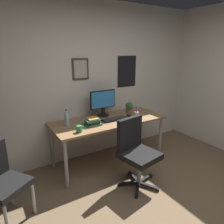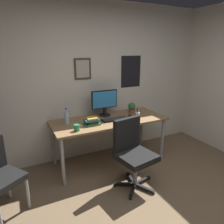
{
  "view_description": "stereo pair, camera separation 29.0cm",
  "coord_description": "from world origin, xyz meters",
  "px_view_note": "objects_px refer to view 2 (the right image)",
  "views": [
    {
      "loc": [
        -1.57,
        -1.03,
        1.83
      ],
      "look_at": [
        0.06,
        1.59,
        0.9
      ],
      "focal_mm": 33.31,
      "sensor_mm": 36.0,
      "label": 1
    },
    {
      "loc": [
        -1.31,
        -1.17,
        1.83
      ],
      "look_at": [
        0.06,
        1.59,
        0.9
      ],
      "focal_mm": 33.31,
      "sensor_mm": 36.0,
      "label": 2
    }
  ],
  "objects_px": {
    "pen_cup": "(138,115)",
    "book_stack_left": "(92,121)",
    "water_bottle": "(67,118)",
    "coffee_mug_near": "(77,128)",
    "potted_plant": "(132,108)",
    "monitor": "(105,102)",
    "computer_mouse": "(130,116)",
    "office_chair": "(132,150)",
    "keyboard": "(115,119)"
  },
  "relations": [
    {
      "from": "coffee_mug_near",
      "to": "pen_cup",
      "type": "xyz_separation_m",
      "value": [
        1.05,
        0.09,
        0.01
      ]
    },
    {
      "from": "water_bottle",
      "to": "book_stack_left",
      "type": "bearing_deg",
      "value": -29.26
    },
    {
      "from": "water_bottle",
      "to": "pen_cup",
      "type": "bearing_deg",
      "value": -11.71
    },
    {
      "from": "potted_plant",
      "to": "pen_cup",
      "type": "distance_m",
      "value": 0.28
    },
    {
      "from": "book_stack_left",
      "to": "computer_mouse",
      "type": "bearing_deg",
      "value": 5.58
    },
    {
      "from": "monitor",
      "to": "coffee_mug_near",
      "type": "height_order",
      "value": "monitor"
    },
    {
      "from": "water_bottle",
      "to": "coffee_mug_near",
      "type": "height_order",
      "value": "water_bottle"
    },
    {
      "from": "computer_mouse",
      "to": "pen_cup",
      "type": "relative_size",
      "value": 0.55
    },
    {
      "from": "water_bottle",
      "to": "potted_plant",
      "type": "xyz_separation_m",
      "value": [
        1.17,
        0.04,
        -0.0
      ]
    },
    {
      "from": "water_bottle",
      "to": "pen_cup",
      "type": "distance_m",
      "value": 1.14
    },
    {
      "from": "keyboard",
      "to": "water_bottle",
      "type": "bearing_deg",
      "value": 169.55
    },
    {
      "from": "book_stack_left",
      "to": "potted_plant",
      "type": "bearing_deg",
      "value": 15.4
    },
    {
      "from": "potted_plant",
      "to": "book_stack_left",
      "type": "height_order",
      "value": "potted_plant"
    },
    {
      "from": "water_bottle",
      "to": "coffee_mug_near",
      "type": "xyz_separation_m",
      "value": [
        0.06,
        -0.32,
        -0.06
      ]
    },
    {
      "from": "monitor",
      "to": "keyboard",
      "type": "distance_m",
      "value": 0.37
    },
    {
      "from": "office_chair",
      "to": "monitor",
      "type": "xyz_separation_m",
      "value": [
        0.01,
        0.92,
        0.46
      ]
    },
    {
      "from": "coffee_mug_near",
      "to": "potted_plant",
      "type": "distance_m",
      "value": 1.17
    },
    {
      "from": "office_chair",
      "to": "coffee_mug_near",
      "type": "relative_size",
      "value": 8.08
    },
    {
      "from": "book_stack_left",
      "to": "office_chair",
      "type": "bearing_deg",
      "value": -59.73
    },
    {
      "from": "monitor",
      "to": "book_stack_left",
      "type": "height_order",
      "value": "monitor"
    },
    {
      "from": "office_chair",
      "to": "coffee_mug_near",
      "type": "xyz_separation_m",
      "value": [
        -0.62,
        0.46,
        0.27
      ]
    },
    {
      "from": "monitor",
      "to": "pen_cup",
      "type": "bearing_deg",
      "value": -41.74
    },
    {
      "from": "keyboard",
      "to": "pen_cup",
      "type": "height_order",
      "value": "pen_cup"
    },
    {
      "from": "pen_cup",
      "to": "keyboard",
      "type": "bearing_deg",
      "value": 165.82
    },
    {
      "from": "water_bottle",
      "to": "potted_plant",
      "type": "relative_size",
      "value": 1.29
    },
    {
      "from": "potted_plant",
      "to": "pen_cup",
      "type": "height_order",
      "value": "pen_cup"
    },
    {
      "from": "monitor",
      "to": "water_bottle",
      "type": "relative_size",
      "value": 1.82
    },
    {
      "from": "pen_cup",
      "to": "book_stack_left",
      "type": "height_order",
      "value": "pen_cup"
    },
    {
      "from": "office_chair",
      "to": "computer_mouse",
      "type": "xyz_separation_m",
      "value": [
        0.36,
        0.66,
        0.24
      ]
    },
    {
      "from": "office_chair",
      "to": "potted_plant",
      "type": "height_order",
      "value": "office_chair"
    },
    {
      "from": "office_chair",
      "to": "pen_cup",
      "type": "bearing_deg",
      "value": 51.65
    },
    {
      "from": "keyboard",
      "to": "pen_cup",
      "type": "bearing_deg",
      "value": -14.18
    },
    {
      "from": "office_chair",
      "to": "keyboard",
      "type": "distance_m",
      "value": 0.69
    },
    {
      "from": "monitor",
      "to": "book_stack_left",
      "type": "bearing_deg",
      "value": -137.32
    },
    {
      "from": "office_chair",
      "to": "book_stack_left",
      "type": "height_order",
      "value": "office_chair"
    },
    {
      "from": "potted_plant",
      "to": "pen_cup",
      "type": "xyz_separation_m",
      "value": [
        -0.05,
        -0.27,
        -0.05
      ]
    },
    {
      "from": "coffee_mug_near",
      "to": "potted_plant",
      "type": "relative_size",
      "value": 0.6
    },
    {
      "from": "water_bottle",
      "to": "coffee_mug_near",
      "type": "bearing_deg",
      "value": -79.88
    },
    {
      "from": "monitor",
      "to": "coffee_mug_near",
      "type": "bearing_deg",
      "value": -143.54
    },
    {
      "from": "office_chair",
      "to": "coffee_mug_near",
      "type": "distance_m",
      "value": 0.82
    },
    {
      "from": "keyboard",
      "to": "book_stack_left",
      "type": "xyz_separation_m",
      "value": [
        -0.41,
        -0.05,
        0.04
      ]
    },
    {
      "from": "coffee_mug_near",
      "to": "office_chair",
      "type": "bearing_deg",
      "value": -36.4
    },
    {
      "from": "computer_mouse",
      "to": "coffee_mug_near",
      "type": "height_order",
      "value": "coffee_mug_near"
    },
    {
      "from": "monitor",
      "to": "computer_mouse",
      "type": "bearing_deg",
      "value": -36.84
    },
    {
      "from": "water_bottle",
      "to": "book_stack_left",
      "type": "xyz_separation_m",
      "value": [
        0.33,
        -0.19,
        -0.05
      ]
    },
    {
      "from": "office_chair",
      "to": "monitor",
      "type": "relative_size",
      "value": 2.07
    },
    {
      "from": "keyboard",
      "to": "pen_cup",
      "type": "xyz_separation_m",
      "value": [
        0.37,
        -0.09,
        0.04
      ]
    },
    {
      "from": "monitor",
      "to": "potted_plant",
      "type": "distance_m",
      "value": 0.5
    },
    {
      "from": "potted_plant",
      "to": "keyboard",
      "type": "bearing_deg",
      "value": -157.0
    },
    {
      "from": "potted_plant",
      "to": "coffee_mug_near",
      "type": "bearing_deg",
      "value": -161.72
    }
  ]
}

